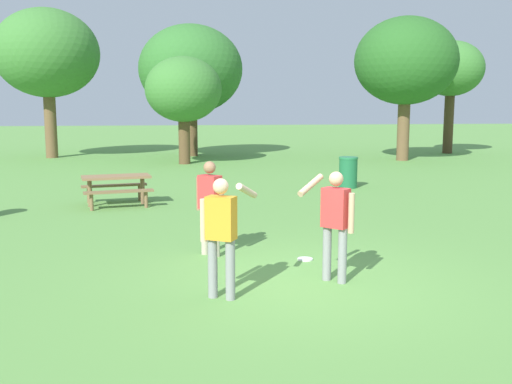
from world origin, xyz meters
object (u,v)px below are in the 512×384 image
Objects in this scene: frisbee at (305,259)px; tree_tall_left at (47,54)px; tree_broad_center at (183,90)px; tree_back_left at (451,70)px; tree_far_right at (191,70)px; tree_slender_mid at (406,62)px; person_thrower at (210,202)px; trash_can_further_along at (348,172)px; person_catcher at (335,218)px; picnic_table_near at (116,184)px; person_bystander at (222,229)px.

tree_tall_left is at bearing 112.66° from frisbee.
tree_back_left reaches higher than tree_broad_center.
tree_far_right is 10.08m from tree_slender_mid.
tree_back_left is at bearing 0.00° from tree_tall_left.
tree_back_left is at bearing 55.46° from person_thrower.
frisbee is 0.04× the size of tree_tall_left.
trash_can_further_along is at bearing -45.61° from tree_tall_left.
person_catcher is 0.26× the size of tree_slender_mid.
picnic_table_near is 0.43× the size of tree_broad_center.
person_catcher is 1.77m from person_bystander.
tree_far_right is at bearing 94.47° from frisbee.
tree_slender_mid is (7.91, 16.31, 4.39)m from frisbee.
person_bystander is at bearing -162.38° from person_catcher.
tree_tall_left reaches higher than person_thrower.
tree_back_left reaches higher than person_catcher.
picnic_table_near is 0.28× the size of tree_tall_left.
person_catcher is 0.29× the size of tree_back_left.
person_bystander is at bearing -88.85° from person_thrower.
tree_back_left is at bearing 42.03° from tree_slender_mid.
person_thrower reaches higher than picnic_table_near.
picnic_table_near is at bearing 111.98° from person_thrower.
tree_tall_left is at bearing 109.10° from person_thrower.
person_catcher is at bearing -61.22° from picnic_table_near.
person_thrower is 8.95m from trash_can_further_along.
person_catcher reaches higher than picnic_table_near.
tree_back_left is (11.60, 19.63, 4.23)m from frisbee.
tree_tall_left reaches higher than trash_can_further_along.
person_bystander is 2.53m from frisbee.
tree_tall_left is at bearing 149.73° from tree_broad_center.
frisbee is at bearing -83.11° from tree_broad_center.
frisbee is 18.65m from tree_slender_mid.
tree_tall_left reaches higher than person_catcher.
person_bystander is at bearing -121.49° from tree_back_left.
picnic_table_near is 0.31× the size of tree_slender_mid.
tree_slender_mid is at bearing 59.22° from trash_can_further_along.
tree_broad_center is 0.71× the size of tree_slender_mid.
person_catcher is 9.84m from trash_can_further_along.
tree_tall_left is at bearing 107.31° from person_bystander.
tree_slender_mid is (16.11, -3.33, -0.44)m from tree_tall_left.
trash_can_further_along is at bearing 72.95° from person_catcher.
person_catcher is at bearing -85.33° from tree_far_right.
tree_tall_left is 1.09× the size of tree_slender_mid.
person_thrower and person_bystander have the same top height.
picnic_table_near is 15.14m from tree_tall_left.
person_catcher is 0.24× the size of tree_tall_left.
tree_tall_left reaches higher than tree_broad_center.
person_thrower is 0.36× the size of tree_broad_center.
picnic_table_near is 2.04× the size of trash_can_further_along.
tree_tall_left is 19.81m from tree_back_left.
tree_tall_left is at bearing 107.97° from picnic_table_near.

